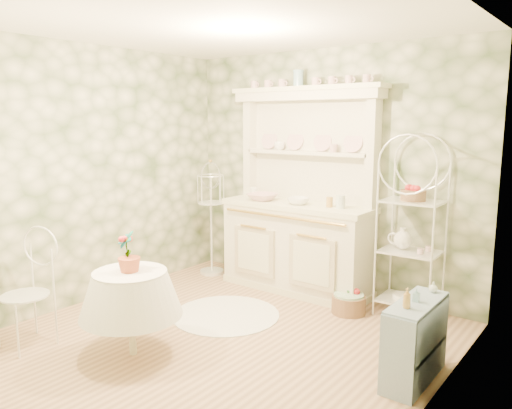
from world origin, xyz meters
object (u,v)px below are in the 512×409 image
Objects in this scene: kitchen_dresser at (297,191)px; cafe_chair at (24,290)px; round_table at (132,319)px; birdcage_stand at (211,220)px; bakers_rack at (411,231)px; side_shelf at (415,344)px; floor_basket at (349,303)px.

kitchen_dresser reaches higher than cafe_chair.
round_table is 2.31m from birdcage_stand.
bakers_rack is (1.30, 0.03, -0.29)m from kitchen_dresser.
floor_basket is at bearing 138.45° from side_shelf.
bakers_rack is at bearing 1.53° from kitchen_dresser.
round_table is at bearing -95.28° from kitchen_dresser.
floor_basket is at bearing 30.46° from cafe_chair.
cafe_chair is (-2.85, -1.46, 0.22)m from side_shelf.
birdcage_stand is (-2.48, -0.17, -0.17)m from bakers_rack.
round_table is 1.83× the size of floor_basket.
kitchen_dresser is 3.77× the size of round_table.
round_table is 0.44× the size of birdcage_stand.
bakers_rack reaches higher than cafe_chair.
kitchen_dresser reaches higher than floor_basket.
cafe_chair is at bearing -152.58° from side_shelf.
round_table is 2.16m from floor_basket.
cafe_chair is 3.02m from floor_basket.
bakers_rack is 3.57m from cafe_chair.
side_shelf reaches higher than floor_basket.
birdcage_stand is 4.13× the size of floor_basket.
cafe_chair is (-1.05, -2.63, -0.64)m from kitchen_dresser.
cafe_chair is 2.51m from birdcage_stand.
birdcage_stand is at bearing 161.21° from side_shelf.
birdcage_stand is (-0.13, 2.50, 0.18)m from cafe_chair.
kitchen_dresser is 1.34m from floor_basket.
side_shelf is at bearing 26.79° from round_table.
bakers_rack is 5.19× the size of floor_basket.
side_shelf is at bearing -19.17° from birdcage_stand.
cafe_chair is (-2.35, -2.66, -0.36)m from bakers_rack.
birdcage_stand is (-0.98, 2.05, 0.38)m from round_table.
round_table is 0.60× the size of cafe_chair.
cafe_chair is (-0.85, -0.45, 0.20)m from round_table.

